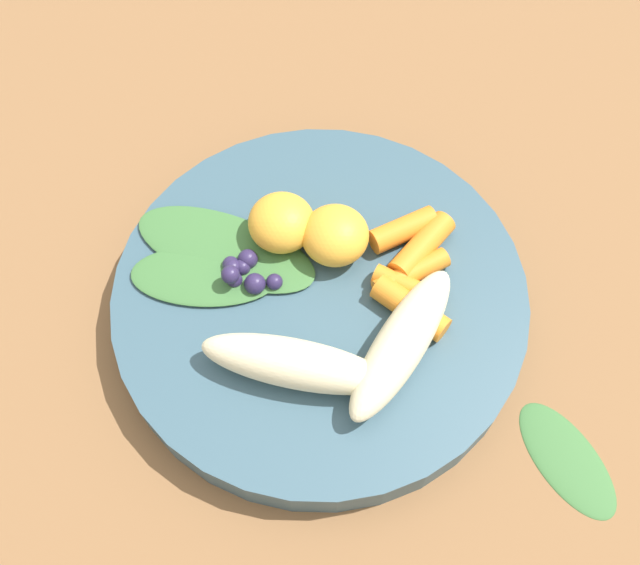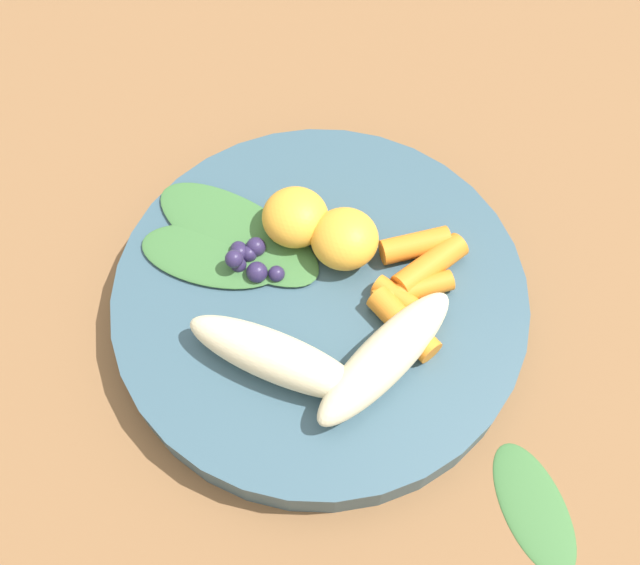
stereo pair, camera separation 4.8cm
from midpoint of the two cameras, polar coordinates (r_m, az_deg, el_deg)
The scene contains 16 objects.
ground_plane at distance 0.52m, azimuth -2.66°, elevation -2.38°, with size 2.40×2.40×0.00m, color brown.
bowl at distance 0.51m, azimuth -2.73°, elevation -1.62°, with size 0.29×0.29×0.03m, color #385666.
banana_peeled_left at distance 0.46m, azimuth 3.50°, elevation -5.07°, with size 0.12×0.03×0.03m, color beige.
banana_peeled_right at distance 0.45m, azimuth -5.10°, elevation -6.71°, with size 0.12×0.03×0.03m, color beige.
orange_segment_near at distance 0.50m, azimuth -5.83°, elevation 4.51°, with size 0.05×0.05×0.04m, color #F4A833.
orange_segment_far at distance 0.49m, azimuth -1.59°, elevation 3.51°, with size 0.05×0.05×0.04m, color #F4A833.
carrot_front at distance 0.48m, azimuth 4.32°, elevation -2.29°, with size 0.02×0.02×0.05m, color orange.
carrot_mid_left at distance 0.49m, azimuth 4.25°, elevation -0.69°, with size 0.01×0.01×0.05m, color orange.
carrot_mid_right at distance 0.49m, azimuth 4.45°, elevation 0.47°, with size 0.01×0.01×0.06m, color orange.
carrot_rear at distance 0.50m, azimuth 5.37°, elevation 2.62°, with size 0.02×0.02×0.06m, color orange.
carrot_small at distance 0.51m, azimuth 3.91°, elevation 3.96°, with size 0.02×0.02×0.05m, color orange.
blueberry_pile at distance 0.50m, azimuth -8.81°, elevation 0.57°, with size 0.04×0.04×0.02m.
coconut_shred_patch at distance 0.51m, azimuth -11.17°, elevation 1.50°, with size 0.05×0.05×0.00m, color white.
kale_leaf_left at distance 0.51m, azimuth -10.20°, elevation 2.44°, with size 0.14×0.06×0.01m, color #3D7038.
kale_leaf_right at distance 0.51m, azimuth -11.84°, elevation 0.28°, with size 0.10×0.05×0.01m, color #3D7038.
kale_leaf_stray at distance 0.50m, azimuth 16.37°, elevation -13.50°, with size 0.09×0.04×0.01m, color #3D7038.
Camera 1 is at (-0.06, -0.23, 0.46)m, focal length 40.42 mm.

